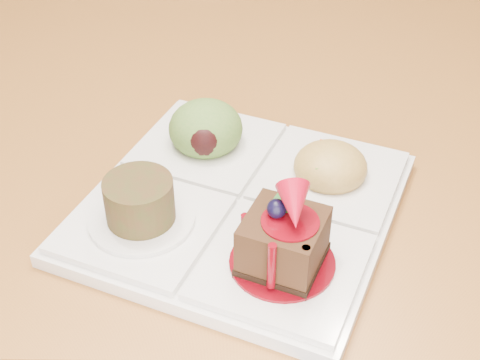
{
  "coord_description": "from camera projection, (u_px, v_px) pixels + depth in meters",
  "views": [
    {
      "loc": [
        0.0,
        -1.17,
        1.12
      ],
      "look_at": [
        0.0,
        -0.75,
        0.79
      ],
      "focal_mm": 50.0,
      "sensor_mm": 36.0,
      "label": 1
    }
  ],
  "objects": [
    {
      "name": "ground",
      "position": [
        242.0,
        243.0,
        1.61
      ],
      "size": [
        6.0,
        6.0,
        0.0
      ],
      "primitive_type": "plane",
      "color": "brown"
    },
    {
      "name": "sampler_plate",
      "position": [
        240.0,
        192.0,
        0.55
      ],
      "size": [
        0.32,
        0.32,
        0.1
      ],
      "rotation": [
        0.0,
        0.0,
        -0.4
      ],
      "color": "silver",
      "rests_on": "dining_table"
    }
  ]
}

